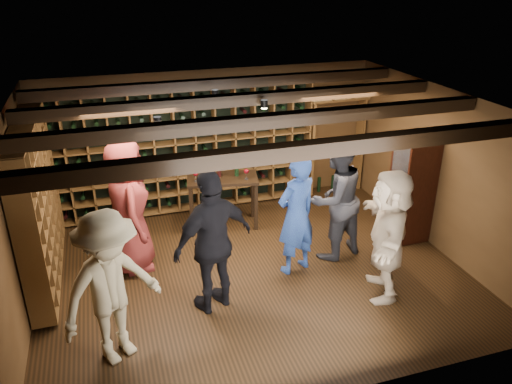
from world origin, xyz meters
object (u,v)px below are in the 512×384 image
object	(u,v)px
display_cabinet	(411,190)
man_blue_shirt	(296,215)
guest_khaki	(111,288)
guest_beige	(388,234)
tasting_table	(222,183)
man_grey_suit	(335,199)
guest_red_floral	(128,207)
guest_woman_black	(213,242)

from	to	relation	value
display_cabinet	man_blue_shirt	bearing A→B (deg)	-170.67
man_blue_shirt	guest_khaki	world-z (taller)	guest_khaki
display_cabinet	guest_khaki	distance (m)	4.90
guest_beige	tasting_table	bearing A→B (deg)	-124.38
man_grey_suit	guest_beige	distance (m)	1.13
man_grey_suit	guest_red_floral	xyz separation A→B (m)	(-2.96, 0.56, 0.03)
man_blue_shirt	tasting_table	bearing A→B (deg)	-87.77
man_grey_suit	guest_khaki	world-z (taller)	man_grey_suit
display_cabinet	guest_khaki	world-z (taller)	guest_khaki
tasting_table	guest_red_floral	bearing A→B (deg)	-139.86
guest_khaki	tasting_table	distance (m)	3.36
guest_khaki	guest_red_floral	bearing A→B (deg)	49.89
display_cabinet	guest_red_floral	bearing A→B (deg)	174.29
man_blue_shirt	man_grey_suit	distance (m)	0.74
display_cabinet	guest_woman_black	size ratio (longest dim) A/B	0.91
guest_woman_black	guest_beige	distance (m)	2.28
guest_khaki	guest_beige	bearing A→B (deg)	-26.93
man_blue_shirt	guest_beige	bearing A→B (deg)	117.39
guest_red_floral	guest_woman_black	bearing A→B (deg)	-148.15
display_cabinet	guest_red_floral	xyz separation A→B (m)	(-4.36, 0.44, 0.13)
guest_woman_black	display_cabinet	bearing A→B (deg)	172.39
display_cabinet	guest_woman_black	xyz separation A→B (m)	(-3.42, -0.85, 0.11)
guest_red_floral	guest_beige	distance (m)	3.60
display_cabinet	guest_beige	world-z (taller)	guest_beige
man_grey_suit	guest_khaki	bearing A→B (deg)	5.10
display_cabinet	guest_woman_black	world-z (taller)	guest_woman_black
man_grey_suit	guest_woman_black	world-z (taller)	guest_woman_black
man_blue_shirt	guest_beige	distance (m)	1.29
guest_red_floral	tasting_table	size ratio (longest dim) A/B	1.56
display_cabinet	guest_beige	xyz separation A→B (m)	(-1.17, -1.23, 0.05)
guest_woman_black	guest_beige	world-z (taller)	guest_woman_black
guest_woman_black	guest_khaki	distance (m)	1.39
guest_beige	tasting_table	size ratio (longest dim) A/B	1.43
guest_beige	man_grey_suit	bearing A→B (deg)	-144.59
guest_khaki	man_grey_suit	bearing A→B (deg)	-8.59
guest_red_floral	guest_khaki	size ratio (longest dim) A/B	1.07
guest_red_floral	guest_beige	world-z (taller)	guest_red_floral
man_blue_shirt	guest_red_floral	world-z (taller)	guest_red_floral
man_grey_suit	guest_beige	world-z (taller)	man_grey_suit
tasting_table	man_grey_suit	bearing A→B (deg)	-36.03
man_blue_shirt	guest_red_floral	distance (m)	2.39
guest_woman_black	guest_khaki	xyz separation A→B (m)	(-1.27, -0.57, -0.04)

